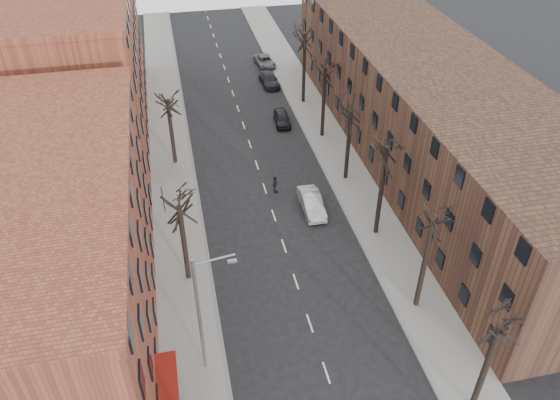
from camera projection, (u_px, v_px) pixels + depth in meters
sidewalk_left at (171, 157)px, 53.27m from camera, size 4.00×90.00×0.15m
sidewalk_right at (328, 140)px, 55.98m from camera, size 4.00×90.00×0.15m
building_left_near at (42, 262)px, 32.68m from camera, size 12.00×26.00×12.00m
building_left_far at (77, 61)px, 54.84m from camera, size 12.00×28.00×14.00m
building_right at (429, 111)px, 50.48m from camera, size 12.00×50.00×10.00m
tree_right_b at (415, 305)px, 37.91m from camera, size 5.20×5.20×10.80m
tree_right_c at (375, 233)px, 44.19m from camera, size 5.20×5.20×11.60m
tree_right_d at (345, 178)px, 50.47m from camera, size 5.20×5.20×10.00m
tree_right_e at (322, 136)px, 56.74m from camera, size 5.20×5.20×10.80m
tree_right_f at (303, 102)px, 63.02m from camera, size 5.20×5.20×11.60m
tree_left_a at (189, 278)px, 40.04m from camera, size 5.20×5.20×9.50m
tree_left_b at (176, 163)px, 52.60m from camera, size 5.20×5.20×9.50m
streetlight at (202, 311)px, 30.87m from camera, size 2.45×0.22×9.03m
silver_sedan at (312, 203)px, 46.17m from camera, size 1.65×4.60×1.51m
parked_car_near at (282, 118)px, 58.54m from camera, size 1.85×4.00×1.33m
parked_car_mid at (269, 79)px, 66.45m from camera, size 2.09×4.75×1.36m
parked_car_far at (265, 61)px, 71.14m from camera, size 2.48×4.68×1.25m
pedestrian_crossing at (275, 184)px, 48.21m from camera, size 0.75×1.08×1.71m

